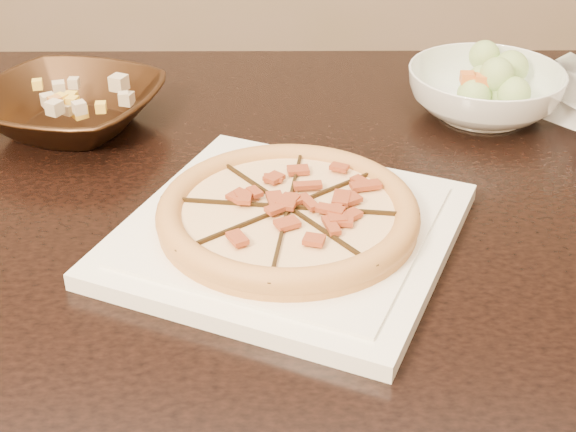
% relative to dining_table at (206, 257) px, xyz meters
% --- Properties ---
extents(dining_table, '(1.33, 0.89, 0.75)m').
position_rel_dining_table_xyz_m(dining_table, '(0.00, 0.00, 0.00)').
color(dining_table, black).
rests_on(dining_table, floor).
extents(plate, '(0.41, 0.41, 0.02)m').
position_rel_dining_table_xyz_m(plate, '(0.11, -0.13, 0.12)').
color(plate, white).
rests_on(plate, dining_table).
extents(pizza, '(0.26, 0.26, 0.03)m').
position_rel_dining_table_xyz_m(pizza, '(0.11, -0.13, 0.15)').
color(pizza, tan).
rests_on(pizza, plate).
extents(bronze_bowl, '(0.28, 0.28, 0.06)m').
position_rel_dining_table_xyz_m(bronze_bowl, '(-0.18, 0.13, 0.14)').
color(bronze_bowl, '#3C2515').
rests_on(bronze_bowl, dining_table).
extents(mixed_dish, '(0.10, 0.11, 0.03)m').
position_rel_dining_table_xyz_m(mixed_dish, '(-0.18, 0.13, 0.18)').
color(mixed_dish, '#C8B691').
rests_on(mixed_dish, bronze_bowl).
extents(salad_bowl, '(0.25, 0.25, 0.06)m').
position_rel_dining_table_xyz_m(salad_bowl, '(0.36, 0.19, 0.14)').
color(salad_bowl, white).
rests_on(salad_bowl, dining_table).
extents(salad, '(0.08, 0.11, 0.04)m').
position_rel_dining_table_xyz_m(salad, '(0.36, 0.19, 0.19)').
color(salad, '#B6CC6F').
rests_on(salad, salad_bowl).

